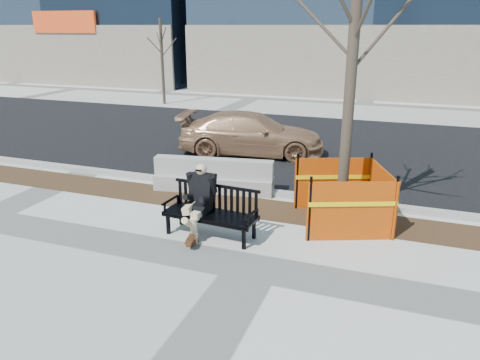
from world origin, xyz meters
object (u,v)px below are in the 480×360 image
Objects in this scene: sedan at (251,154)px; jersey_barrier_left at (214,191)px; bench at (211,236)px; tree_fence at (340,223)px; seated_man at (201,233)px.

jersey_barrier_left is (0.25, -3.70, 0.00)m from sedan.
tree_fence reaches higher than bench.
jersey_barrier_left is (-0.72, 2.37, 0.00)m from seated_man.
sedan is at bearing 103.07° from seated_man.
tree_fence is 5.81m from sedan.
sedan is at bearing 84.69° from jersey_barrier_left.
sedan is (-1.22, 6.13, 0.00)m from bench.
tree_fence reaches higher than seated_man.
seated_man is 0.47× the size of jersey_barrier_left.
tree_fence is 3.42m from jersey_barrier_left.
seated_man is 2.96m from tree_fence.
sedan is 1.54× the size of jersey_barrier_left.
jersey_barrier_left is at bearing 164.52° from tree_fence.
jersey_barrier_left is at bearing 115.83° from bench.
tree_fence is 2.18× the size of jersey_barrier_left.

